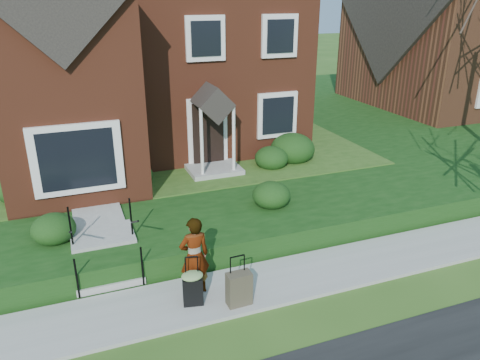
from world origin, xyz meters
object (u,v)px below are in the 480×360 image
suitcase_black (193,286)px  suitcase_olive (239,289)px  woman (194,256)px  front_steps (105,251)px

suitcase_black → suitcase_olive: size_ratio=0.99×
suitcase_olive → woman: bearing=132.6°
woman → suitcase_black: 0.60m
suitcase_black → woman: bearing=78.6°
woman → suitcase_olive: woman is taller
suitcase_black → suitcase_olive: (0.85, -0.32, -0.05)m
front_steps → suitcase_olive: bearing=-45.3°
woman → suitcase_olive: (0.69, -0.70, -0.49)m
front_steps → woman: (1.61, -1.63, 0.45)m
front_steps → suitcase_olive: size_ratio=1.92×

